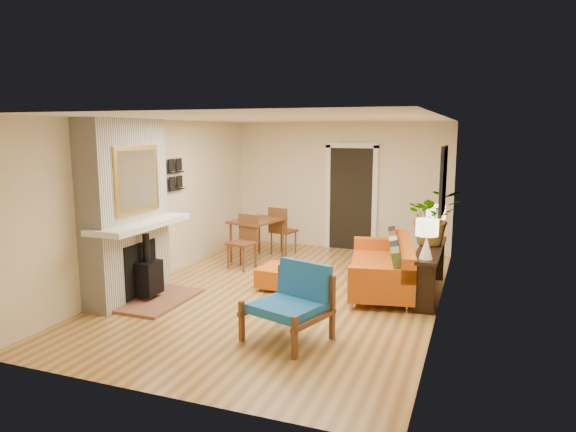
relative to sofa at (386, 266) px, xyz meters
name	(u,v)px	position (x,y,z in m)	size (l,w,h in m)	color
room_shell	(362,193)	(-0.82, 1.92, 0.88)	(6.50, 6.50, 6.50)	tan
fireplace	(128,215)	(-3.42, -1.71, 0.88)	(1.09, 1.68, 2.60)	white
sofa	(386,266)	(0.00, 0.00, 0.00)	(1.28, 2.24, 0.83)	silver
ottoman	(283,276)	(-1.52, -0.50, -0.17)	(0.71, 0.71, 0.34)	silver
blue_chair	(293,298)	(-0.71, -2.22, 0.11)	(1.05, 1.04, 0.88)	brown
dining_table	(260,228)	(-2.54, 0.99, 0.26)	(1.02, 1.80, 0.95)	brown
console_table	(430,257)	(0.65, -0.05, 0.21)	(0.34, 1.85, 0.72)	black
lamp_near	(427,234)	(0.65, -0.75, 0.70)	(0.30, 0.30, 0.54)	white
lamp_far	(436,218)	(0.65, 0.64, 0.70)	(0.30, 0.30, 0.54)	white
houseplant	(433,217)	(0.64, 0.20, 0.78)	(0.76, 0.66, 0.85)	#1E5919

